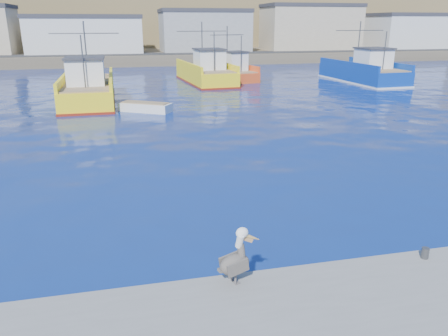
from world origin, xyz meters
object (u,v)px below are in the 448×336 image
object	(u,v)px
skiff_far	(394,73)
skiff_mid	(145,108)
trawler_yellow_a	(89,89)
trawler_blue	(364,72)
boat_orange	(232,71)
pelican	(236,260)
trawler_yellow_b	(206,73)

from	to	relation	value
skiff_far	skiff_mid	bearing A→B (deg)	-152.01
trawler_yellow_a	trawler_blue	world-z (taller)	trawler_blue
trawler_blue	skiff_far	bearing A→B (deg)	34.64
boat_orange	pelican	bearing A→B (deg)	-103.67
trawler_blue	pelican	bearing A→B (deg)	-123.56
pelican	trawler_yellow_b	bearing A→B (deg)	80.39
trawler_yellow_b	skiff_far	bearing A→B (deg)	4.14
trawler_blue	skiff_far	distance (m)	9.04
boat_orange	skiff_far	size ratio (longest dim) A/B	1.87
trawler_yellow_a	skiff_far	bearing A→B (deg)	17.94
trawler_yellow_a	boat_orange	bearing A→B (deg)	37.60
trawler_yellow_a	skiff_mid	size ratio (longest dim) A/B	3.04
trawler_yellow_a	boat_orange	world-z (taller)	trawler_yellow_a
boat_orange	skiff_far	bearing A→B (deg)	0.34
trawler_yellow_a	pelican	world-z (taller)	trawler_yellow_a
boat_orange	skiff_far	distance (m)	21.72
boat_orange	skiff_mid	xyz separation A→B (m)	(-11.03, -17.27, -0.76)
skiff_mid	pelican	distance (m)	24.68
trawler_blue	skiff_mid	size ratio (longest dim) A/B	3.11
boat_orange	skiff_mid	distance (m)	20.50
trawler_blue	pelican	world-z (taller)	trawler_blue
trawler_blue	skiff_far	size ratio (longest dim) A/B	2.71
boat_orange	trawler_yellow_a	bearing A→B (deg)	-142.40
trawler_blue	trawler_yellow_b	bearing A→B (deg)	169.43
trawler_blue	skiff_mid	distance (m)	28.16
trawler_blue	pelican	distance (m)	44.32
skiff_far	pelican	xyz separation A→B (m)	(-31.91, -42.05, 0.79)
trawler_yellow_a	trawler_blue	xyz separation A→B (m)	(29.76, 6.92, 0.01)
trawler_yellow_a	skiff_mid	xyz separation A→B (m)	(4.43, -5.36, -0.83)
trawler_yellow_b	skiff_far	size ratio (longest dim) A/B	2.61
boat_orange	pelican	size ratio (longest dim) A/B	6.30
skiff_far	pelican	bearing A→B (deg)	-127.19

